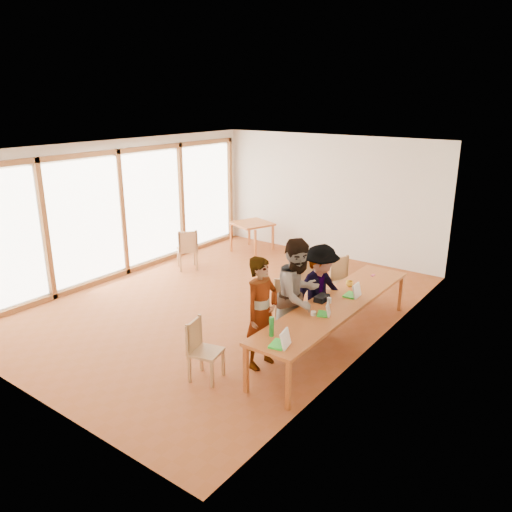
{
  "coord_description": "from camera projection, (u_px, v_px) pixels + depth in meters",
  "views": [
    {
      "loc": [
        5.8,
        -6.9,
        3.87
      ],
      "look_at": [
        0.69,
        0.04,
        1.1
      ],
      "focal_mm": 35.0,
      "sensor_mm": 36.0,
      "label": 1
    }
  ],
  "objects": [
    {
      "name": "chair_mid",
      "position": [
        287.0,
        298.0,
        8.56
      ],
      "size": [
        0.5,
        0.5,
        0.5
      ],
      "rotation": [
        0.0,
        0.0,
        -0.18
      ],
      "color": "tan",
      "rests_on": "ground"
    },
    {
      "name": "window_wall",
      "position": [
        122.0,
        209.0,
        10.96
      ],
      "size": [
        0.1,
        8.0,
        3.0
      ],
      "primitive_type": "cube",
      "color": "white",
      "rests_on": "ground"
    },
    {
      "name": "wall_front",
      "position": [
        20.0,
        295.0,
        6.22
      ],
      "size": [
        6.0,
        0.1,
        3.0
      ],
      "primitive_type": "cube",
      "color": "beige",
      "rests_on": "ground"
    },
    {
      "name": "chair_spare",
      "position": [
        188.0,
        246.0,
        11.49
      ],
      "size": [
        0.62,
        0.62,
        0.51
      ],
      "rotation": [
        0.0,
        0.0,
        2.48
      ],
      "color": "tan",
      "rests_on": "ground"
    },
    {
      "name": "ground",
      "position": [
        227.0,
        304.0,
        9.75
      ],
      "size": [
        8.0,
        8.0,
        0.0
      ],
      "primitive_type": "plane",
      "color": "#974B24",
      "rests_on": "ground"
    },
    {
      "name": "clear_glass",
      "position": [
        329.0,
        300.0,
        7.87
      ],
      "size": [
        0.07,
        0.07,
        0.09
      ],
      "primitive_type": "cylinder",
      "color": "silver",
      "rests_on": "communal_table"
    },
    {
      "name": "wall_right",
      "position": [
        377.0,
        259.0,
        7.6
      ],
      "size": [
        0.1,
        8.0,
        3.0
      ],
      "primitive_type": "cube",
      "color": "beige",
      "rests_on": "ground"
    },
    {
      "name": "yellow_mug",
      "position": [
        349.0,
        284.0,
        8.56
      ],
      "size": [
        0.14,
        0.14,
        0.1
      ],
      "primitive_type": "imported",
      "rotation": [
        0.0,
        0.0,
        0.19
      ],
      "color": "yellow",
      "rests_on": "communal_table"
    },
    {
      "name": "condiment_cup",
      "position": [
        313.0,
        313.0,
        7.44
      ],
      "size": [
        0.08,
        0.08,
        0.06
      ],
      "primitive_type": "cylinder",
      "color": "white",
      "rests_on": "communal_table"
    },
    {
      "name": "pink_phone",
      "position": [
        373.0,
        275.0,
        9.08
      ],
      "size": [
        0.05,
        0.1,
        0.01
      ],
      "primitive_type": "cube",
      "color": "#D34775",
      "rests_on": "communal_table"
    },
    {
      "name": "wall_back",
      "position": [
        328.0,
        196.0,
        12.36
      ],
      "size": [
        6.0,
        0.1,
        3.0
      ],
      "primitive_type": "cube",
      "color": "beige",
      "rests_on": "ground"
    },
    {
      "name": "green_bottle",
      "position": [
        272.0,
        327.0,
        6.76
      ],
      "size": [
        0.07,
        0.07,
        0.28
      ],
      "primitive_type": "cylinder",
      "color": "#207629",
      "rests_on": "communal_table"
    },
    {
      "name": "person_mid",
      "position": [
        298.0,
        296.0,
        7.71
      ],
      "size": [
        0.83,
        0.99,
        1.84
      ],
      "primitive_type": "imported",
      "rotation": [
        0.0,
        0.0,
        1.42
      ],
      "color": "gray",
      "rests_on": "ground"
    },
    {
      "name": "chair_empty",
      "position": [
        342.0,
        276.0,
        9.62
      ],
      "size": [
        0.57,
        0.57,
        0.49
      ],
      "rotation": [
        0.0,
        0.0,
        -0.42
      ],
      "color": "tan",
      "rests_on": "ground"
    },
    {
      "name": "laptop_mid",
      "position": [
        325.0,
        312.0,
        7.44
      ],
      "size": [
        0.25,
        0.26,
        0.18
      ],
      "rotation": [
        0.0,
        0.0,
        0.37
      ],
      "color": "#31D738",
      "rests_on": "communal_table"
    },
    {
      "name": "person_far",
      "position": [
        320.0,
        292.0,
        8.17
      ],
      "size": [
        0.88,
        1.17,
        1.62
      ],
      "primitive_type": "imported",
      "rotation": [
        0.0,
        0.0,
        1.28
      ],
      "color": "gray",
      "rests_on": "ground"
    },
    {
      "name": "chair_near",
      "position": [
        200.0,
        343.0,
        7.03
      ],
      "size": [
        0.5,
        0.5,
        0.47
      ],
      "rotation": [
        0.0,
        0.0,
        0.24
      ],
      "color": "tan",
      "rests_on": "ground"
    },
    {
      "name": "person_near",
      "position": [
        262.0,
        313.0,
        7.28
      ],
      "size": [
        0.46,
        0.66,
        1.71
      ],
      "primitive_type": "imported",
      "rotation": [
        0.0,
        0.0,
        1.48
      ],
      "color": "gray",
      "rests_on": "ground"
    },
    {
      "name": "communal_table",
      "position": [
        337.0,
        305.0,
        7.93
      ],
      "size": [
        0.8,
        4.0,
        0.75
      ],
      "color": "#C1662A",
      "rests_on": "ground"
    },
    {
      "name": "side_table",
      "position": [
        252.0,
        226.0,
        12.91
      ],
      "size": [
        0.9,
        0.9,
        0.75
      ],
      "rotation": [
        0.0,
        0.0,
        -0.34
      ],
      "color": "#C1662A",
      "rests_on": "ground"
    },
    {
      "name": "black_pouch",
      "position": [
        322.0,
        298.0,
        7.95
      ],
      "size": [
        0.16,
        0.26,
        0.09
      ],
      "primitive_type": "cube",
      "color": "black",
      "rests_on": "communal_table"
    },
    {
      "name": "ceiling",
      "position": [
        224.0,
        146.0,
        8.83
      ],
      "size": [
        6.0,
        8.0,
        0.04
      ],
      "primitive_type": "cube",
      "color": "white",
      "rests_on": "wall_back"
    },
    {
      "name": "laptop_near",
      "position": [
        282.0,
        342.0,
        6.51
      ],
      "size": [
        0.28,
        0.31,
        0.23
      ],
      "rotation": [
        0.0,
        0.0,
        0.22
      ],
      "color": "#31D738",
      "rests_on": "communal_table"
    },
    {
      "name": "chair_far",
      "position": [
        308.0,
        280.0,
        9.28
      ],
      "size": [
        0.61,
        0.61,
        0.53
      ],
      "rotation": [
        0.0,
        0.0,
        -0.4
      ],
      "color": "tan",
      "rests_on": "ground"
    },
    {
      "name": "laptop_far",
      "position": [
        354.0,
        293.0,
        8.12
      ],
      "size": [
        0.24,
        0.28,
        0.23
      ],
      "rotation": [
        0.0,
        0.0,
        0.05
      ],
      "color": "#31D738",
      "rests_on": "communal_table"
    }
  ]
}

